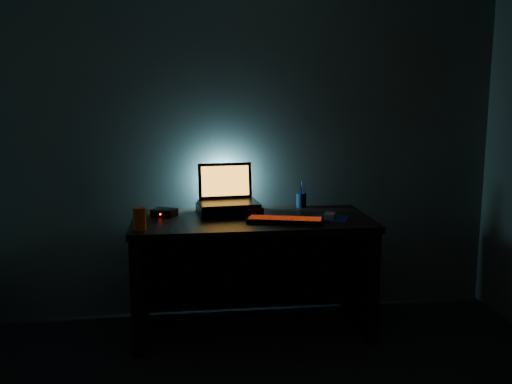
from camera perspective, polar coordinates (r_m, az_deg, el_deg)
room at (r=1.93m, az=5.32°, el=1.52°), size 3.50×4.00×2.50m
desk at (r=3.71m, az=-0.50°, el=-6.33°), size 1.50×0.70×0.75m
riser at (r=3.73m, az=-2.74°, el=-1.72°), size 0.43×0.34×0.06m
laptop at (r=3.76m, az=-2.89°, el=-0.22°), size 0.40×0.32×0.26m
keyboard at (r=3.48m, az=2.93°, el=-2.81°), size 0.48×0.27×0.03m
mousepad at (r=3.61m, az=7.40°, el=-2.64°), size 0.28×0.27×0.00m
mouse at (r=3.60m, az=7.40°, el=-2.37°), size 0.10×0.12×0.03m
pen_cup at (r=3.94m, az=4.56°, el=-0.83°), size 0.09×0.09×0.10m
juice_glass at (r=3.35m, az=-11.58°, el=-2.64°), size 0.10×0.10×0.13m
router at (r=3.70m, az=-9.15°, el=-2.03°), size 0.18×0.16×0.05m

